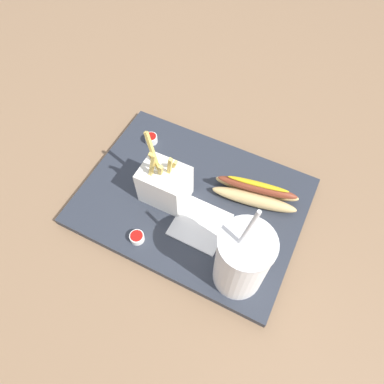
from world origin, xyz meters
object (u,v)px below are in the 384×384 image
object	(u,v)px
ketchup_cup_1	(137,237)
ketchup_cup_2	(151,139)
fries_basket	(165,184)
napkin_stack	(200,224)
hot_dog_1	(256,192)
soda_cup	(242,261)

from	to	relation	value
ketchup_cup_1	ketchup_cup_2	distance (m)	0.26
fries_basket	napkin_stack	distance (m)	0.11
ketchup_cup_2	napkin_stack	size ratio (longest dim) A/B	0.27
hot_dog_1	napkin_stack	xyz separation A→B (m)	(0.08, 0.11, -0.02)
soda_cup	fries_basket	bearing A→B (deg)	-24.88
ketchup_cup_1	ketchup_cup_2	size ratio (longest dim) A/B	1.01
soda_cup	fries_basket	size ratio (longest dim) A/B	1.56
ketchup_cup_1	ketchup_cup_2	bearing A→B (deg)	-66.38
fries_basket	ketchup_cup_1	xyz separation A→B (m)	(0.00, 0.12, -0.04)
fries_basket	ketchup_cup_2	xyz separation A→B (m)	(0.11, -0.12, -0.04)
soda_cup	ketchup_cup_1	xyz separation A→B (m)	(0.22, 0.02, -0.07)
fries_basket	hot_dog_1	world-z (taller)	fries_basket
soda_cup	ketchup_cup_2	world-z (taller)	soda_cup
ketchup_cup_1	napkin_stack	bearing A→B (deg)	-139.31
ketchup_cup_1	napkin_stack	distance (m)	0.14
soda_cup	hot_dog_1	size ratio (longest dim) A/B	1.33
soda_cup	fries_basket	xyz separation A→B (m)	(0.21, -0.10, -0.03)
hot_dog_1	ketchup_cup_1	bearing A→B (deg)	48.20
ketchup_cup_1	hot_dog_1	bearing A→B (deg)	-131.80
soda_cup	napkin_stack	bearing A→B (deg)	-30.95
soda_cup	ketchup_cup_2	xyz separation A→B (m)	(0.32, -0.22, -0.07)
soda_cup	napkin_stack	xyz separation A→B (m)	(0.11, -0.07, -0.08)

